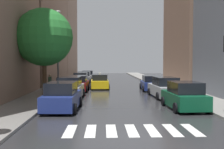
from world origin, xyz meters
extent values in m
cube|color=#2A2A2C|center=(0.00, 24.00, -0.02)|extent=(28.00, 72.00, 0.04)
cube|color=gray|center=(-6.50, 24.00, 0.07)|extent=(3.00, 72.00, 0.15)
cube|color=gray|center=(6.50, 24.00, 0.07)|extent=(3.00, 72.00, 0.15)
cube|color=silver|center=(-2.70, 1.31, 0.01)|extent=(0.45, 2.20, 0.01)
cube|color=silver|center=(-1.80, 1.31, 0.01)|extent=(0.45, 2.20, 0.01)
cube|color=silver|center=(-0.90, 1.31, 0.01)|extent=(0.45, 2.20, 0.01)
cube|color=silver|center=(0.00, 1.31, 0.01)|extent=(0.45, 2.20, 0.01)
cube|color=silver|center=(0.90, 1.31, 0.01)|extent=(0.45, 2.20, 0.01)
cube|color=silver|center=(1.80, 1.31, 0.01)|extent=(0.45, 2.20, 0.01)
cube|color=silver|center=(2.70, 1.31, 0.01)|extent=(0.45, 2.20, 0.01)
cube|color=#8C6B56|center=(-11.00, 30.44, 10.62)|extent=(6.00, 21.72, 21.25)
cube|color=#8C6B56|center=(-11.00, 51.60, 10.00)|extent=(6.00, 20.06, 20.01)
cube|color=navy|center=(-3.81, 6.49, 0.62)|extent=(2.06, 4.52, 0.88)
cube|color=black|center=(-3.81, 6.26, 1.42)|extent=(1.76, 2.51, 0.72)
cylinder|color=black|center=(-4.70, 7.99, 0.32)|extent=(0.24, 0.65, 0.64)
cylinder|color=black|center=(-2.80, 7.92, 0.32)|extent=(0.24, 0.65, 0.64)
cylinder|color=black|center=(-4.81, 5.05, 0.32)|extent=(0.24, 0.65, 0.64)
cylinder|color=black|center=(-2.91, 4.99, 0.32)|extent=(0.24, 0.65, 0.64)
cube|color=#B2B7BF|center=(-3.97, 11.77, 0.62)|extent=(2.05, 4.56, 0.89)
cube|color=black|center=(-3.97, 11.54, 1.43)|extent=(1.77, 2.53, 0.73)
cylinder|color=black|center=(-4.90, 13.28, 0.32)|extent=(0.24, 0.65, 0.64)
cylinder|color=black|center=(-2.96, 13.23, 0.32)|extent=(0.24, 0.65, 0.64)
cylinder|color=black|center=(-4.97, 10.30, 0.32)|extent=(0.24, 0.65, 0.64)
cylinder|color=black|center=(-3.03, 10.25, 0.32)|extent=(0.24, 0.65, 0.64)
cube|color=maroon|center=(-3.71, 17.24, 0.58)|extent=(1.88, 4.28, 0.80)
cube|color=black|center=(-3.71, 17.03, 1.30)|extent=(1.61, 2.37, 0.65)
cylinder|color=black|center=(-4.54, 18.66, 0.32)|extent=(0.24, 0.65, 0.64)
cylinder|color=black|center=(-2.79, 18.61, 0.32)|extent=(0.24, 0.65, 0.64)
cylinder|color=black|center=(-4.63, 15.87, 0.32)|extent=(0.24, 0.65, 0.64)
cylinder|color=black|center=(-2.87, 15.82, 0.32)|extent=(0.24, 0.65, 0.64)
cube|color=#474C51|center=(-3.99, 23.27, 0.59)|extent=(1.89, 4.07, 0.82)
cube|color=black|center=(-3.99, 23.07, 1.34)|extent=(1.62, 2.26, 0.67)
cylinder|color=black|center=(-4.82, 24.62, 0.32)|extent=(0.24, 0.65, 0.64)
cylinder|color=black|center=(-3.06, 24.56, 0.32)|extent=(0.24, 0.65, 0.64)
cylinder|color=black|center=(-4.91, 21.97, 0.32)|extent=(0.24, 0.65, 0.64)
cylinder|color=black|center=(-3.15, 21.91, 0.32)|extent=(0.24, 0.65, 0.64)
cube|color=#B2B7BF|center=(-3.95, 28.83, 0.57)|extent=(2.02, 4.53, 0.79)
cube|color=black|center=(-3.95, 28.61, 1.28)|extent=(1.73, 2.52, 0.64)
cylinder|color=black|center=(-4.82, 30.34, 0.32)|extent=(0.24, 0.65, 0.64)
cylinder|color=black|center=(-2.96, 30.27, 0.32)|extent=(0.24, 0.65, 0.64)
cylinder|color=black|center=(-4.93, 27.39, 0.32)|extent=(0.24, 0.65, 0.64)
cylinder|color=black|center=(-3.07, 27.33, 0.32)|extent=(0.24, 0.65, 0.64)
cube|color=#474C51|center=(-3.74, 34.15, 0.56)|extent=(1.94, 4.49, 0.76)
cube|color=black|center=(-3.74, 33.93, 1.25)|extent=(1.70, 2.47, 0.62)
cylinder|color=black|center=(-4.70, 35.61, 0.32)|extent=(0.23, 0.64, 0.64)
cylinder|color=black|center=(-2.81, 35.64, 0.32)|extent=(0.23, 0.64, 0.64)
cylinder|color=black|center=(-4.67, 32.67, 0.32)|extent=(0.23, 0.64, 0.64)
cylinder|color=black|center=(-2.77, 32.69, 0.32)|extent=(0.23, 0.64, 0.64)
cube|color=#0C4C2D|center=(3.92, 6.48, 0.61)|extent=(2.07, 4.19, 0.87)
cube|color=black|center=(3.93, 6.27, 1.41)|extent=(1.77, 2.33, 0.71)
cylinder|color=black|center=(2.91, 7.80, 0.32)|extent=(0.25, 0.65, 0.64)
cylinder|color=black|center=(4.82, 7.88, 0.32)|extent=(0.25, 0.65, 0.64)
cylinder|color=black|center=(3.02, 5.08, 0.32)|extent=(0.25, 0.65, 0.64)
cylinder|color=black|center=(4.93, 5.16, 0.32)|extent=(0.25, 0.65, 0.64)
cube|color=#B2B7BF|center=(3.97, 12.07, 0.61)|extent=(2.07, 4.84, 0.86)
cube|color=black|center=(3.98, 11.83, 1.39)|extent=(1.76, 2.68, 0.71)
cylinder|color=black|center=(2.97, 13.60, 0.32)|extent=(0.24, 0.65, 0.64)
cylinder|color=black|center=(4.85, 13.68, 0.32)|extent=(0.24, 0.65, 0.64)
cylinder|color=black|center=(3.09, 10.46, 0.32)|extent=(0.24, 0.65, 0.64)
cylinder|color=black|center=(4.97, 10.53, 0.32)|extent=(0.24, 0.65, 0.64)
cube|color=navy|center=(3.80, 17.56, 0.56)|extent=(1.98, 4.35, 0.77)
cube|color=black|center=(3.80, 17.35, 1.27)|extent=(1.69, 2.42, 0.63)
cylinder|color=black|center=(2.95, 19.01, 0.32)|extent=(0.24, 0.65, 0.64)
cylinder|color=black|center=(4.77, 18.94, 0.32)|extent=(0.24, 0.65, 0.64)
cylinder|color=black|center=(2.84, 16.19, 0.32)|extent=(0.24, 0.65, 0.64)
cylinder|color=black|center=(4.66, 16.12, 0.32)|extent=(0.24, 0.65, 0.64)
cube|color=yellow|center=(-1.60, 19.73, 0.57)|extent=(1.97, 4.57, 0.80)
cube|color=black|center=(-1.59, 19.51, 1.30)|extent=(1.69, 2.53, 0.65)
cube|color=#F2EDCC|center=(-1.59, 19.51, 1.72)|extent=(0.21, 0.37, 0.18)
cylinder|color=black|center=(-2.56, 21.20, 0.32)|extent=(0.24, 0.65, 0.64)
cylinder|color=black|center=(-0.72, 21.25, 0.32)|extent=(0.24, 0.65, 0.64)
cylinder|color=black|center=(-2.49, 18.22, 0.32)|extent=(0.24, 0.65, 0.64)
cylinder|color=black|center=(-0.64, 18.27, 0.32)|extent=(0.24, 0.65, 0.64)
cylinder|color=#38513D|center=(-6.43, 15.90, 0.54)|extent=(0.28, 0.28, 0.79)
cylinder|color=#38513D|center=(-6.43, 15.90, 1.25)|extent=(0.36, 0.36, 0.62)
sphere|color=tan|center=(-6.43, 15.90, 1.68)|extent=(0.25, 0.25, 0.25)
cylinder|color=#513823|center=(-6.25, 12.71, 1.59)|extent=(0.36, 0.36, 2.87)
sphere|color=#27742F|center=(-6.25, 12.71, 5.11)|extent=(4.92, 4.92, 4.92)
cylinder|color=#595B60|center=(-5.55, 15.49, 3.90)|extent=(0.16, 0.16, 7.49)
ellipsoid|color=beige|center=(-5.55, 15.49, 7.79)|extent=(0.60, 0.28, 0.24)
camera|label=1|loc=(-1.28, -10.24, 3.03)|focal=42.71mm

